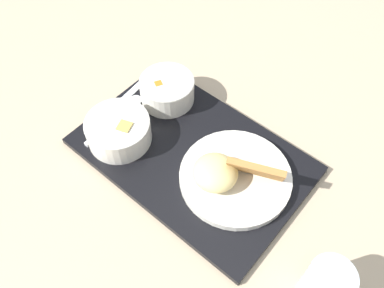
{
  "coord_description": "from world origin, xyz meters",
  "views": [
    {
      "loc": [
        0.26,
        -0.36,
        0.67
      ],
      "look_at": [
        0.0,
        0.0,
        0.04
      ],
      "focal_mm": 38.0,
      "sensor_mm": 36.0,
      "label": 1
    }
  ],
  "objects": [
    {
      "name": "plate_main",
      "position": [
        0.1,
        -0.01,
        0.03
      ],
      "size": [
        0.21,
        0.21,
        0.1
      ],
      "color": "silver",
      "rests_on": "serving_tray"
    },
    {
      "name": "serving_tray",
      "position": [
        0.0,
        0.0,
        0.01
      ],
      "size": [
        0.46,
        0.32,
        0.01
      ],
      "color": "black",
      "rests_on": "ground_plane"
    },
    {
      "name": "ground_plane",
      "position": [
        0.0,
        0.0,
        0.0
      ],
      "size": [
        4.0,
        4.0,
        0.0
      ],
      "primitive_type": "plane",
      "color": "tan"
    },
    {
      "name": "spoon",
      "position": [
        -0.18,
        -0.01,
        0.02
      ],
      "size": [
        0.03,
        0.16,
        0.01
      ],
      "rotation": [
        0.0,
        0.0,
        1.57
      ],
      "color": "silver",
      "rests_on": "serving_tray"
    },
    {
      "name": "knife",
      "position": [
        -0.2,
        -0.02,
        0.02
      ],
      "size": [
        0.02,
        0.19,
        0.02
      ],
      "rotation": [
        0.0,
        0.0,
        1.6
      ],
      "color": "silver",
      "rests_on": "serving_tray"
    },
    {
      "name": "bowl_soup",
      "position": [
        -0.14,
        -0.06,
        0.04
      ],
      "size": [
        0.13,
        0.13,
        0.05
      ],
      "color": "silver",
      "rests_on": "serving_tray"
    },
    {
      "name": "glass_water",
      "position": [
        0.32,
        -0.1,
        0.04
      ],
      "size": [
        0.07,
        0.07,
        0.1
      ],
      "color": "silver",
      "rests_on": "ground_plane"
    },
    {
      "name": "bowl_salad",
      "position": [
        -0.13,
        0.08,
        0.04
      ],
      "size": [
        0.11,
        0.11,
        0.05
      ],
      "color": "silver",
      "rests_on": "serving_tray"
    }
  ]
}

